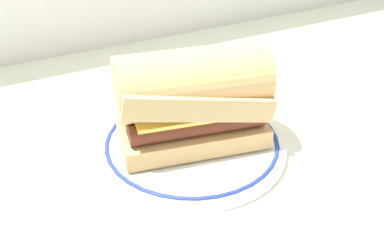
# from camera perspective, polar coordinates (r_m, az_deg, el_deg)

# --- Properties ---
(ground_plane) EXTENTS (1.50, 1.50, 0.00)m
(ground_plane) POSITION_cam_1_polar(r_m,az_deg,el_deg) (0.57, 0.23, -6.01)
(ground_plane) COLOR silver
(plate) EXTENTS (0.25, 0.25, 0.01)m
(plate) POSITION_cam_1_polar(r_m,az_deg,el_deg) (0.60, 0.00, -3.00)
(plate) COLOR white
(plate) RESTS_ON ground_plane
(sausage_sandwich) EXTENTS (0.21, 0.13, 0.13)m
(sausage_sandwich) POSITION_cam_1_polar(r_m,az_deg,el_deg) (0.56, 0.00, 2.95)
(sausage_sandwich) COLOR tan
(sausage_sandwich) RESTS_ON plate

